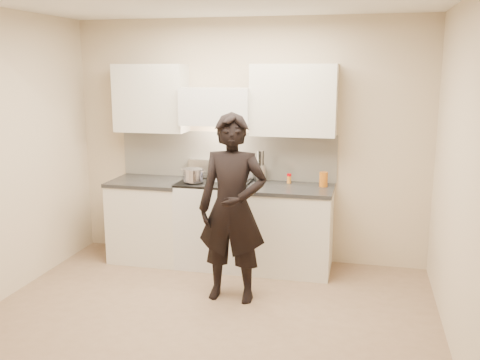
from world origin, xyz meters
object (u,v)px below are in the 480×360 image
at_px(stove, 215,222).
at_px(counter_right, 289,228).
at_px(person, 232,209).
at_px(utensil_crock, 260,172).
at_px(wok, 231,170).

bearing_deg(stove, counter_right, 0.00).
height_order(stove, person, person).
bearing_deg(counter_right, utensil_crock, 150.72).
xyz_separation_m(stove, person, (0.41, -0.87, 0.41)).
bearing_deg(person, stove, 115.97).
height_order(stove, counter_right, stove).
distance_m(stove, counter_right, 0.83).
relative_size(stove, person, 0.54).
bearing_deg(wok, person, -75.39).
distance_m(counter_right, wok, 0.91).
bearing_deg(utensil_crock, person, -92.68).
xyz_separation_m(stove, counter_right, (0.83, 0.00, -0.01)).
xyz_separation_m(utensil_crock, person, (-0.05, -1.07, -0.14)).
relative_size(stove, wok, 2.46).
xyz_separation_m(stove, wok, (0.15, 0.14, 0.57)).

